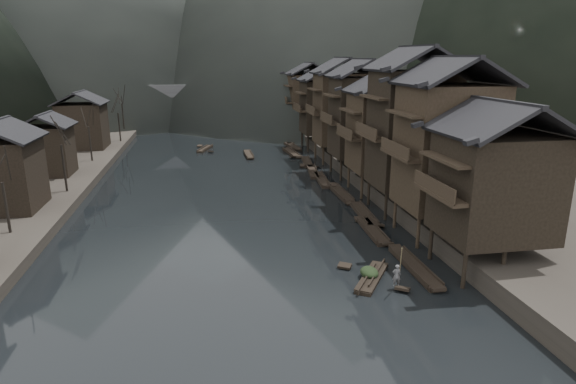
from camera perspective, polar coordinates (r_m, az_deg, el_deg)
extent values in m
plane|color=black|center=(39.60, -6.25, -6.10)|extent=(300.00, 300.00, 0.00)
cube|color=#2D2823|center=(86.33, 15.73, 5.97)|extent=(40.00, 200.00, 1.80)
cylinder|color=black|center=(33.72, 20.17, -8.65)|extent=(0.30, 0.30, 2.90)
cylinder|color=black|center=(37.59, 16.57, -5.79)|extent=(0.30, 0.30, 2.90)
cylinder|color=black|center=(35.13, 24.10, -8.09)|extent=(0.30, 0.30, 2.90)
cylinder|color=black|center=(38.86, 20.23, -5.40)|extent=(0.30, 0.30, 2.90)
cube|color=black|center=(35.68, 23.34, 0.64)|extent=(7.00, 6.00, 7.13)
cube|color=black|center=(33.77, 17.57, -0.22)|extent=(1.20, 5.70, 0.25)
cylinder|color=black|center=(39.43, 15.17, -4.66)|extent=(0.30, 0.30, 2.90)
cylinder|color=black|center=(43.56, 12.55, -2.53)|extent=(0.30, 0.30, 2.90)
cylinder|color=black|center=(40.64, 18.70, -4.34)|extent=(0.30, 0.30, 2.90)
cylinder|color=black|center=(44.66, 15.82, -2.30)|extent=(0.30, 0.30, 2.90)
cube|color=black|center=(41.26, 18.33, 5.04)|extent=(7.00, 6.00, 9.96)
cube|color=black|center=(39.63, 13.14, 4.29)|extent=(1.20, 5.70, 0.25)
cylinder|color=black|center=(45.50, 11.51, -1.68)|extent=(0.30, 0.30, 2.90)
cylinder|color=black|center=(49.80, 9.53, -0.06)|extent=(0.30, 0.30, 2.90)
cylinder|color=black|center=(46.55, 14.67, -1.48)|extent=(0.30, 0.30, 2.90)
cylinder|color=black|center=(50.77, 12.46, 0.09)|extent=(0.30, 0.30, 2.90)
cube|color=black|center=(47.39, 14.43, 7.20)|extent=(7.00, 6.00, 10.87)
cube|color=black|center=(45.98, 9.80, 6.53)|extent=(1.20, 5.70, 0.25)
cylinder|color=black|center=(51.80, 8.74, 0.59)|extent=(0.30, 0.30, 2.90)
cylinder|color=black|center=(56.22, 7.20, 1.85)|extent=(0.30, 0.30, 2.90)
cylinder|color=black|center=(52.73, 11.57, 0.72)|extent=(0.30, 0.30, 2.90)
cylinder|color=black|center=(57.08, 9.84, 1.95)|extent=(0.30, 0.30, 2.90)
cube|color=black|center=(53.95, 11.31, 7.02)|extent=(7.00, 6.00, 8.35)
cube|color=black|center=(52.71, 7.20, 6.54)|extent=(1.20, 5.70, 0.25)
cylinder|color=black|center=(59.20, 6.30, 2.59)|extent=(0.30, 0.30, 2.90)
cylinder|color=black|center=(63.71, 5.10, 3.56)|extent=(0.30, 0.30, 2.90)
cylinder|color=black|center=(60.02, 8.82, 2.67)|extent=(0.30, 0.30, 2.90)
cylinder|color=black|center=(64.47, 7.47, 3.63)|extent=(0.30, 0.30, 2.90)
cube|color=black|center=(61.32, 8.66, 8.79)|extent=(7.00, 6.00, 9.68)
cube|color=black|center=(60.24, 4.99, 8.32)|extent=(1.20, 5.70, 0.25)
cylinder|color=black|center=(67.69, 4.19, 4.30)|extent=(0.30, 0.30, 2.90)
cylinder|color=black|center=(72.27, 3.27, 5.05)|extent=(0.30, 0.30, 2.90)
cylinder|color=black|center=(68.40, 6.43, 4.36)|extent=(0.30, 0.30, 2.90)
cylinder|color=black|center=(72.94, 5.38, 5.10)|extent=(0.30, 0.30, 2.90)
cube|color=black|center=(69.85, 6.31, 9.77)|extent=(7.00, 6.00, 9.84)
cube|color=black|center=(68.90, 3.06, 9.34)|extent=(1.20, 5.70, 0.25)
cylinder|color=black|center=(77.26, 2.39, 5.75)|extent=(0.30, 0.30, 2.90)
cylinder|color=black|center=(81.88, 1.67, 6.33)|extent=(0.30, 0.30, 2.90)
cylinder|color=black|center=(77.88, 4.38, 5.80)|extent=(0.30, 0.30, 2.90)
cylinder|color=black|center=(82.47, 3.55, 6.37)|extent=(0.30, 0.30, 2.90)
cube|color=black|center=(79.53, 4.28, 10.00)|extent=(7.00, 6.00, 8.37)
cube|color=black|center=(78.69, 1.40, 9.67)|extent=(1.20, 5.70, 0.25)
cylinder|color=black|center=(88.86, 0.73, 7.08)|extent=(0.30, 0.30, 2.90)
cylinder|color=black|center=(93.53, 0.19, 7.51)|extent=(0.30, 0.30, 2.90)
cylinder|color=black|center=(89.41, 2.48, 7.12)|extent=(0.30, 0.30, 2.90)
cylinder|color=black|center=(94.05, 1.85, 7.55)|extent=(0.30, 0.30, 2.90)
cube|color=black|center=(91.14, 2.41, 10.93)|extent=(7.00, 6.00, 8.93)
cube|color=black|center=(90.41, -0.11, 10.62)|extent=(1.20, 5.70, 0.25)
cube|color=black|center=(51.25, -30.77, 1.99)|extent=(6.00, 6.00, 6.50)
cube|color=black|center=(64.33, -26.52, 4.62)|extent=(5.00, 5.00, 5.80)
cube|color=black|center=(81.47, -23.13, 7.38)|extent=(6.50, 6.50, 6.80)
cylinder|color=black|center=(44.13, -29.30, -1.27)|extent=(0.24, 0.24, 4.18)
cylinder|color=black|center=(55.55, -25.33, 2.80)|extent=(0.24, 0.24, 4.96)
cylinder|color=black|center=(70.71, -22.10, 5.53)|extent=(0.24, 0.24, 4.70)
cylinder|color=black|center=(86.39, -19.97, 7.41)|extent=(0.24, 0.24, 4.71)
cylinder|color=black|center=(97.74, -18.87, 8.52)|extent=(0.24, 0.24, 5.20)
cube|color=black|center=(35.96, 14.77, -8.63)|extent=(1.11, 7.19, 0.30)
cube|color=black|center=(35.89, 14.79, -8.36)|extent=(1.17, 7.05, 0.10)
cube|color=black|center=(38.80, 12.69, -6.42)|extent=(0.94, 0.88, 0.36)
cube|color=black|center=(33.12, 17.26, -10.76)|extent=(0.94, 0.88, 0.36)
cube|color=black|center=(42.29, 9.97, -4.59)|extent=(1.36, 6.49, 0.30)
cube|color=black|center=(42.22, 9.98, -4.36)|extent=(1.41, 6.36, 0.10)
cube|color=black|center=(44.95, 8.50, -3.10)|extent=(0.97, 0.83, 0.34)
cube|color=black|center=(39.59, 11.65, -5.90)|extent=(0.97, 0.83, 0.34)
cube|color=black|center=(46.69, 8.94, -2.58)|extent=(1.52, 7.30, 0.30)
cube|color=black|center=(46.64, 8.95, -2.37)|extent=(1.57, 7.16, 0.10)
cube|color=black|center=(49.73, 7.45, -1.21)|extent=(0.99, 0.94, 0.36)
cube|color=black|center=(43.63, 10.66, -3.79)|extent=(0.99, 0.94, 0.36)
cube|color=black|center=(53.45, 6.20, -0.12)|extent=(1.16, 7.23, 0.30)
cube|color=black|center=(53.40, 6.20, 0.06)|extent=(1.21, 7.09, 0.10)
cube|color=black|center=(56.64, 5.27, 0.96)|extent=(0.94, 0.89, 0.36)
cube|color=black|center=(50.22, 7.26, -1.03)|extent=(0.94, 0.89, 0.36)
cube|color=black|center=(59.06, 3.99, 1.46)|extent=(1.72, 7.71, 0.30)
cube|color=black|center=(59.01, 3.99, 1.63)|extent=(1.76, 7.56, 0.10)
cube|color=black|center=(62.41, 2.92, 2.39)|extent=(1.01, 1.01, 0.37)
cube|color=black|center=(55.67, 5.18, 0.70)|extent=(1.01, 1.01, 0.37)
cube|color=black|center=(63.21, 2.94, 2.43)|extent=(2.10, 7.36, 0.30)
cube|color=black|center=(63.17, 2.94, 2.59)|extent=(2.13, 7.22, 0.10)
cube|color=black|center=(66.37, 1.87, 3.21)|extent=(1.05, 1.01, 0.36)
cube|color=black|center=(60.02, 4.12, 1.83)|extent=(1.05, 1.01, 0.36)
cube|color=black|center=(69.06, 2.22, 3.58)|extent=(1.97, 7.16, 0.30)
cube|color=black|center=(69.02, 2.22, 3.73)|extent=(2.01, 7.03, 0.10)
cube|color=black|center=(72.18, 1.33, 4.24)|extent=(1.04, 0.98, 0.35)
cube|color=black|center=(65.91, 3.20, 3.11)|extent=(1.04, 0.98, 0.35)
cube|color=black|center=(75.69, 0.36, 4.67)|extent=(1.68, 7.03, 0.30)
cube|color=black|center=(75.65, 0.36, 4.81)|extent=(1.72, 6.90, 0.10)
cube|color=black|center=(78.93, 0.13, 5.24)|extent=(1.00, 0.93, 0.35)
cube|color=black|center=(72.40, 0.62, 4.28)|extent=(1.00, 0.93, 0.35)
cube|color=black|center=(80.79, 0.53, 5.38)|extent=(1.80, 6.98, 0.30)
cube|color=black|center=(80.76, 0.53, 5.50)|extent=(1.84, 6.85, 0.10)
cube|color=black|center=(84.02, 0.35, 5.88)|extent=(1.02, 0.94, 0.35)
cube|color=black|center=(77.52, 0.73, 5.04)|extent=(1.02, 0.94, 0.35)
cube|color=black|center=(86.68, -0.16, 6.09)|extent=(1.45, 7.41, 0.30)
cube|color=black|center=(86.65, -0.16, 6.21)|extent=(1.50, 7.27, 0.10)
cube|color=black|center=(90.12, -0.44, 6.55)|extent=(0.98, 0.95, 0.36)
cube|color=black|center=(83.20, 0.14, 5.78)|extent=(0.98, 0.95, 0.36)
cube|color=black|center=(92.08, -0.85, 6.66)|extent=(1.21, 6.09, 0.30)
cube|color=black|center=(92.05, -0.85, 6.77)|extent=(1.26, 5.97, 0.10)
cube|color=black|center=(94.91, -1.10, 7.01)|extent=(0.95, 0.77, 0.33)
cube|color=black|center=(89.21, -0.58, 6.45)|extent=(0.95, 0.77, 0.33)
cube|color=black|center=(74.25, -4.68, 4.40)|extent=(1.08, 5.98, 0.30)
cube|color=black|center=(74.21, -4.69, 4.54)|extent=(1.12, 5.86, 0.10)
cube|color=black|center=(77.02, -4.86, 4.92)|extent=(0.86, 0.75, 0.32)
cube|color=black|center=(71.42, -4.50, 4.07)|extent=(0.86, 0.75, 0.32)
cube|color=black|center=(80.06, -9.79, 5.05)|extent=(2.76, 5.78, 0.30)
cube|color=black|center=(80.03, -9.80, 5.18)|extent=(2.77, 5.69, 0.10)
cube|color=black|center=(82.63, -10.42, 5.45)|extent=(1.03, 0.94, 0.32)
cube|color=black|center=(77.46, -9.14, 4.83)|extent=(1.03, 0.94, 0.32)
cube|color=#4C4C4F|center=(109.00, -9.01, 11.61)|extent=(40.00, 6.00, 1.60)
cube|color=#4C4C4F|center=(106.23, -9.01, 12.21)|extent=(40.00, 0.50, 1.00)
cube|color=#4C4C4F|center=(111.62, -9.07, 12.37)|extent=(40.00, 0.50, 1.00)
cube|color=#4C4C4F|center=(109.98, -16.32, 9.12)|extent=(3.20, 6.00, 6.40)
cube|color=#4C4C4F|center=(109.36, -11.31, 9.41)|extent=(3.20, 6.00, 6.40)
cube|color=#4C4C4F|center=(109.53, -6.54, 9.62)|extent=(3.20, 6.00, 6.40)
cube|color=#4C4C4F|center=(110.51, -1.55, 9.77)|extent=(3.20, 6.00, 6.40)
cube|color=black|center=(33.80, 9.93, -9.95)|extent=(3.71, 4.82, 0.30)
cube|color=black|center=(33.72, 9.94, -9.68)|extent=(3.70, 4.76, 0.10)
cube|color=black|center=(35.08, 6.74, -8.57)|extent=(1.13, 1.04, 0.30)
cube|color=black|center=(32.53, 13.42, -10.96)|extent=(1.13, 1.04, 0.30)
ellipsoid|color=black|center=(33.66, 9.63, -8.82)|extent=(1.21, 1.58, 0.73)
imported|color=#5C5C5F|center=(32.38, 12.77, -9.24)|extent=(0.59, 0.42, 1.54)
cylinder|color=#8C7A51|center=(31.39, 13.41, -4.55)|extent=(0.92, 2.15, 4.07)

